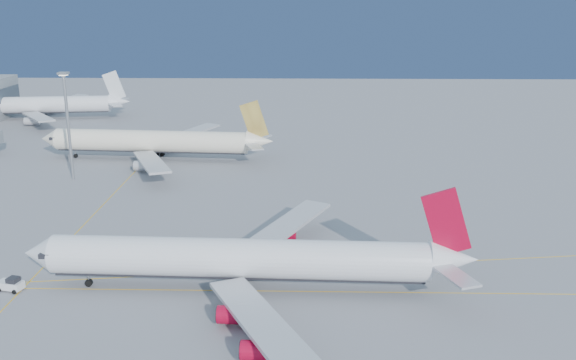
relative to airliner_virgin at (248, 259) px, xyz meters
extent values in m
plane|color=slate|center=(4.55, 13.80, -5.22)|extent=(500.00, 500.00, 0.00)
cube|color=#FAB40D|center=(9.55, -0.20, -5.21)|extent=(90.00, 0.18, 0.02)
cube|color=#FAB40D|center=(4.55, 7.80, -5.21)|extent=(118.86, 16.88, 0.02)
cube|color=#FAB40D|center=(-35.45, 43.80, -5.21)|extent=(0.18, 140.00, 0.02)
cylinder|color=white|center=(-1.53, 0.05, 0.17)|extent=(58.29, 8.05, 6.02)
cone|color=white|center=(-32.85, 1.15, 0.17)|extent=(4.88, 6.18, 6.02)
cone|color=white|center=(31.14, -1.09, 0.80)|extent=(7.46, 5.97, 5.72)
cube|color=black|center=(-30.88, 1.08, 0.80)|extent=(1.86, 5.77, 0.73)
cube|color=#B7B7BC|center=(3.14, -16.97, -1.48)|extent=(17.12, 29.67, 0.57)
cube|color=#B7B7BC|center=(4.32, 16.71, -1.48)|extent=(18.85, 29.08, 0.57)
cube|color=#A70725|center=(29.58, -1.04, 6.61)|extent=(7.99, 0.75, 10.98)
cylinder|color=gray|center=(-25.34, 0.89, -3.46)|extent=(0.25, 0.25, 2.39)
cylinder|color=black|center=(-25.34, 0.89, -4.65)|extent=(1.17, 0.77, 1.14)
cylinder|color=gray|center=(-0.64, -4.23, -3.46)|extent=(0.33, 0.33, 2.39)
cylinder|color=black|center=(-0.64, -4.23, -4.65)|extent=(1.17, 0.97, 1.14)
cylinder|color=gray|center=(-0.34, 4.27, -3.46)|extent=(0.33, 0.33, 2.39)
cylinder|color=black|center=(-0.34, 4.27, -4.65)|extent=(1.17, 0.97, 1.14)
cylinder|color=#A70725|center=(-0.87, -11.41, -3.43)|extent=(5.07, 2.77, 2.59)
cylinder|color=#A70725|center=(3.22, -20.59, -3.43)|extent=(5.07, 2.77, 2.59)
cylinder|color=#A70725|center=(-0.07, 11.44, -3.43)|extent=(5.07, 2.77, 2.59)
cylinder|color=#A70725|center=(4.65, 20.31, -3.43)|extent=(5.07, 2.77, 2.59)
cylinder|color=#F2E8CE|center=(-33.88, 81.68, 0.11)|extent=(54.16, 9.84, 5.91)
cone|color=#F2E8CE|center=(-63.01, 83.82, 0.11)|extent=(5.08, 6.23, 5.91)
cone|color=#F2E8CE|center=(-3.40, 79.43, 0.74)|extent=(7.64, 6.13, 5.61)
cube|color=black|center=(-61.05, 83.68, 0.74)|extent=(2.07, 5.72, 0.73)
cube|color=#B7B7BC|center=(-30.08, 65.08, -1.51)|extent=(15.72, 28.92, 0.57)
cube|color=#B7B7BC|center=(-27.69, 97.54, -1.51)|extent=(19.21, 27.75, 0.57)
cube|color=gold|center=(-4.95, 79.55, 6.51)|extent=(7.98, 1.05, 10.96)
cylinder|color=gray|center=(-55.90, 83.30, -3.46)|extent=(0.25, 0.25, 2.38)
cylinder|color=black|center=(-55.90, 83.30, -4.65)|extent=(1.19, 0.81, 1.14)
cylinder|color=gray|center=(-33.15, 77.42, -3.46)|extent=(0.33, 0.33, 2.38)
cylinder|color=black|center=(-33.15, 77.42, -4.65)|extent=(1.20, 1.01, 1.14)
cylinder|color=gray|center=(-32.53, 85.79, -3.46)|extent=(0.33, 0.33, 2.38)
cylinder|color=black|center=(-32.53, 85.79, -4.65)|extent=(1.20, 1.01, 1.14)
cylinder|color=#B7B7BC|center=(-32.83, 68.19, -3.45)|extent=(5.15, 2.95, 2.59)
cylinder|color=#B7B7BC|center=(-30.87, 94.87, -3.45)|extent=(5.15, 2.95, 2.59)
cylinder|color=white|center=(-90.24, 141.00, 0.21)|extent=(53.55, 12.74, 5.96)
cone|color=white|center=(-60.15, 144.90, 0.85)|extent=(8.12, 6.57, 5.66)
cube|color=#B7B7BC|center=(-83.33, 125.60, -1.43)|extent=(20.39, 27.02, 0.59)
cube|color=#B7B7BC|center=(-87.48, 157.66, -1.43)|extent=(14.38, 28.99, 0.59)
cube|color=silver|center=(-61.74, 144.69, 6.75)|extent=(8.18, 1.53, 11.26)
cylinder|color=gray|center=(-88.64, 136.92, -3.41)|extent=(0.34, 0.34, 2.45)
cylinder|color=black|center=(-88.64, 136.92, -4.64)|extent=(1.28, 1.10, 1.17)
cylinder|color=gray|center=(-89.73, 145.36, -3.41)|extent=(0.34, 0.34, 2.45)
cylinder|color=black|center=(-89.73, 145.36, -4.64)|extent=(1.28, 1.10, 1.17)
cylinder|color=#B7B7BC|center=(-86.67, 128.07, -3.43)|extent=(5.41, 3.30, 2.66)
cylinder|color=#B7B7BC|center=(-90.08, 154.42, -3.43)|extent=(5.41, 3.30, 2.66)
cube|color=white|center=(-37.04, -0.85, -4.34)|extent=(4.28, 2.84, 1.18)
cube|color=black|center=(-36.46, -0.99, -3.46)|extent=(1.92, 1.99, 0.88)
cylinder|color=black|center=(-38.12, 0.48, -4.88)|extent=(0.75, 0.50, 0.69)
cylinder|color=black|center=(-35.95, -2.17, -4.88)|extent=(0.75, 0.50, 0.69)
cylinder|color=black|center=(-35.46, -0.17, -4.88)|extent=(0.75, 0.50, 0.69)
cylinder|color=gray|center=(-49.02, 61.58, 7.82)|extent=(0.73, 0.73, 26.08)
cube|color=gray|center=(-49.02, 61.58, 21.07)|extent=(2.30, 2.30, 0.52)
cube|color=white|center=(-49.02, 61.58, 20.65)|extent=(1.67, 1.67, 0.26)
camera|label=1|loc=(8.30, -90.90, 38.96)|focal=40.00mm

